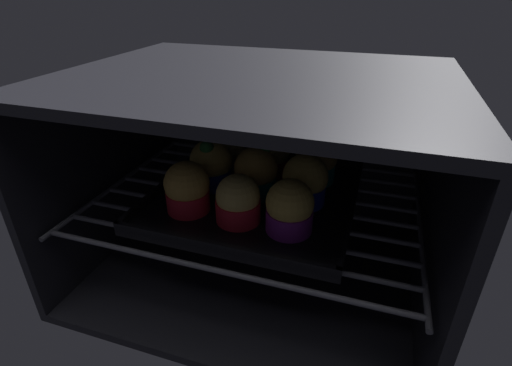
% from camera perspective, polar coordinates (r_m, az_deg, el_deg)
% --- Properties ---
extents(oven_cavity, '(0.59, 0.47, 0.37)m').
position_cam_1_polar(oven_cavity, '(0.69, 1.17, 1.51)').
color(oven_cavity, black).
rests_on(oven_cavity, ground).
extents(oven_rack, '(0.55, 0.42, 0.01)m').
position_cam_1_polar(oven_rack, '(0.67, 0.07, -2.62)').
color(oven_rack, '#51515B').
rests_on(oven_rack, oven_cavity).
extents(baking_tray, '(0.33, 0.33, 0.02)m').
position_cam_1_polar(baking_tray, '(0.67, -0.00, -1.93)').
color(baking_tray, black).
rests_on(baking_tray, oven_rack).
extents(muffin_row0_col0, '(0.07, 0.07, 0.08)m').
position_cam_1_polar(muffin_row0_col0, '(0.61, -10.18, -0.83)').
color(muffin_row0_col0, red).
rests_on(muffin_row0_col0, baking_tray).
extents(muffin_row0_col1, '(0.07, 0.07, 0.08)m').
position_cam_1_polar(muffin_row0_col1, '(0.58, -3.02, -2.61)').
color(muffin_row0_col1, red).
rests_on(muffin_row0_col1, baking_tray).
extents(muffin_row0_col2, '(0.07, 0.07, 0.08)m').
position_cam_1_polar(muffin_row0_col2, '(0.55, 5.03, -3.75)').
color(muffin_row0_col2, '#7A238C').
rests_on(muffin_row0_col2, baking_tray).
extents(muffin_row1_col0, '(0.07, 0.07, 0.09)m').
position_cam_1_polar(muffin_row1_col0, '(0.67, -6.69, 2.69)').
color(muffin_row1_col0, '#1928B7').
rests_on(muffin_row1_col0, baking_tray).
extents(muffin_row1_col1, '(0.07, 0.07, 0.09)m').
position_cam_1_polar(muffin_row1_col1, '(0.64, 0.22, 1.49)').
color(muffin_row1_col1, '#0C8C84').
rests_on(muffin_row1_col1, baking_tray).
extents(muffin_row1_col2, '(0.07, 0.07, 0.08)m').
position_cam_1_polar(muffin_row1_col2, '(0.62, 7.29, 0.26)').
color(muffin_row1_col2, '#1928B7').
rests_on(muffin_row1_col2, baking_tray).
extents(muffin_row2_col0, '(0.07, 0.07, 0.08)m').
position_cam_1_polar(muffin_row2_col0, '(0.74, -4.06, 4.84)').
color(muffin_row2_col0, silver).
rests_on(muffin_row2_col0, baking_tray).
extents(muffin_row2_col1, '(0.07, 0.07, 0.08)m').
position_cam_1_polar(muffin_row2_col1, '(0.71, 2.01, 4.27)').
color(muffin_row2_col1, red).
rests_on(muffin_row2_col1, baking_tray).
extents(muffin_row2_col2, '(0.07, 0.07, 0.09)m').
position_cam_1_polar(muffin_row2_col2, '(0.70, 8.97, 3.39)').
color(muffin_row2_col2, '#0C8C84').
rests_on(muffin_row2_col2, baking_tray).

